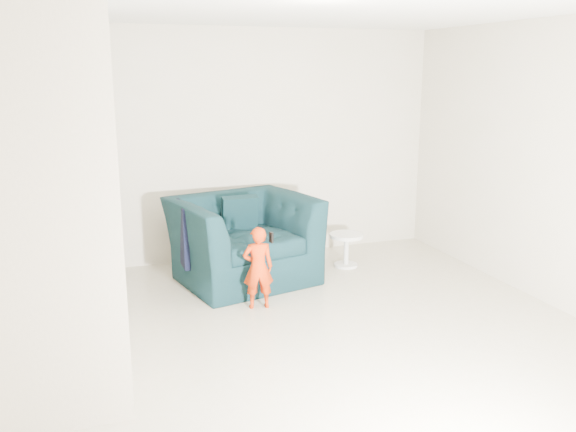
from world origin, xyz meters
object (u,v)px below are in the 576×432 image
object	(u,v)px
armchair	(243,239)
side_table	(346,245)
toddler	(258,268)
staircase	(46,245)

from	to	relation	value
armchair	side_table	distance (m)	1.25
toddler	side_table	bearing A→B (deg)	-137.99
toddler	staircase	bearing A→B (deg)	25.05
armchair	toddler	world-z (taller)	armchair
armchair	side_table	xyz separation A→B (m)	(1.24, 0.05, -0.19)
toddler	staircase	size ratio (longest dim) A/B	0.22
armchair	toddler	distance (m)	0.82
toddler	staircase	world-z (taller)	staircase
armchair	staircase	xyz separation A→B (m)	(-1.89, -1.35, 0.50)
toddler	staircase	xyz separation A→B (m)	(-1.81, -0.54, 0.55)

